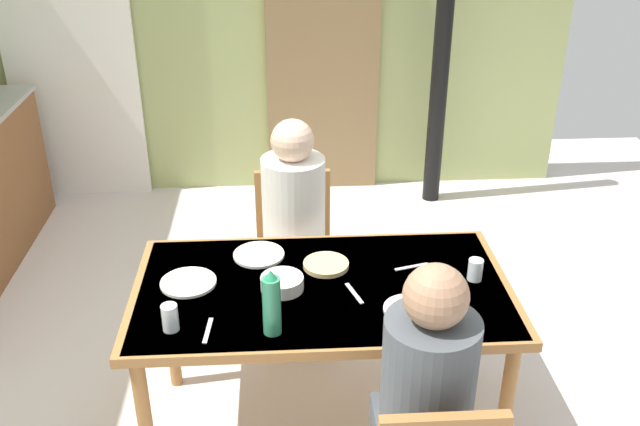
# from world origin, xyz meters

# --- Properties ---
(ground_plane) EXTENTS (6.70, 6.70, 0.00)m
(ground_plane) POSITION_xyz_m (0.00, 0.00, 0.00)
(ground_plane) COLOR silver
(door_wooden) EXTENTS (0.80, 0.05, 2.00)m
(door_wooden) POSITION_xyz_m (0.46, 2.50, 1.00)
(door_wooden) COLOR olive
(door_wooden) RESTS_ON ground_plane
(stove_pipe_column) EXTENTS (0.12, 0.12, 2.77)m
(stove_pipe_column) POSITION_xyz_m (1.24, 2.23, 1.39)
(stove_pipe_column) COLOR black
(stove_pipe_column) RESTS_ON ground_plane
(curtain_panel) EXTENTS (0.90, 0.03, 2.33)m
(curtain_panel) POSITION_xyz_m (-1.29, 2.48, 1.16)
(curtain_panel) COLOR white
(curtain_panel) RESTS_ON ground_plane
(dining_table) EXTENTS (1.50, 0.83, 0.75)m
(dining_table) POSITION_xyz_m (0.29, -0.07, 0.68)
(dining_table) COLOR #A26C38
(dining_table) RESTS_ON ground_plane
(chair_far_diner) EXTENTS (0.40, 0.40, 0.87)m
(chair_far_diner) POSITION_xyz_m (0.20, 0.70, 0.50)
(chair_far_diner) COLOR #A26C38
(chair_far_diner) RESTS_ON ground_plane
(person_near_diner) EXTENTS (0.30, 0.37, 0.77)m
(person_near_diner) POSITION_xyz_m (0.59, -0.70, 0.78)
(person_near_diner) COLOR #464D53
(person_near_diner) RESTS_ON ground_plane
(person_far_diner) EXTENTS (0.30, 0.37, 0.77)m
(person_far_diner) POSITION_xyz_m (0.20, 0.56, 0.78)
(person_far_diner) COLOR silver
(person_far_diner) RESTS_ON ground_plane
(water_bottle_green_near) EXTENTS (0.07, 0.07, 0.26)m
(water_bottle_green_near) POSITION_xyz_m (0.10, -0.36, 0.87)
(water_bottle_green_near) COLOR #358B64
(water_bottle_green_near) RESTS_ON dining_table
(serving_bowl_center) EXTENTS (0.17, 0.17, 0.05)m
(serving_bowl_center) POSITION_xyz_m (0.13, -0.08, 0.78)
(serving_bowl_center) COLOR silver
(serving_bowl_center) RESTS_ON dining_table
(dinner_plate_near_left) EXTENTS (0.20, 0.20, 0.01)m
(dinner_plate_near_left) POSITION_xyz_m (0.61, -0.26, 0.76)
(dinner_plate_near_left) COLOR white
(dinner_plate_near_left) RESTS_ON dining_table
(dinner_plate_near_right) EXTENTS (0.22, 0.22, 0.01)m
(dinner_plate_near_right) POSITION_xyz_m (-0.24, -0.02, 0.76)
(dinner_plate_near_right) COLOR white
(dinner_plate_near_right) RESTS_ON dining_table
(dinner_plate_far_center) EXTENTS (0.22, 0.22, 0.01)m
(dinner_plate_far_center) POSITION_xyz_m (0.04, 0.18, 0.76)
(dinner_plate_far_center) COLOR white
(dinner_plate_far_center) RESTS_ON dining_table
(drinking_glass_by_near_diner) EXTENTS (0.06, 0.06, 0.10)m
(drinking_glass_by_near_diner) POSITION_xyz_m (-0.27, -0.32, 0.80)
(drinking_glass_by_near_diner) COLOR silver
(drinking_glass_by_near_diner) RESTS_ON dining_table
(drinking_glass_by_far_diner) EXTENTS (0.06, 0.06, 0.09)m
(drinking_glass_by_far_diner) POSITION_xyz_m (0.91, -0.06, 0.79)
(drinking_glass_by_far_diner) COLOR silver
(drinking_glass_by_far_diner) RESTS_ON dining_table
(bread_plate_sliced) EXTENTS (0.19, 0.19, 0.02)m
(bread_plate_sliced) POSITION_xyz_m (0.32, 0.08, 0.76)
(bread_plate_sliced) COLOR #DBB77A
(bread_plate_sliced) RESTS_ON dining_table
(cutlery_knife_near) EXTENTS (0.15, 0.06, 0.00)m
(cutlery_knife_near) POSITION_xyz_m (0.67, 0.05, 0.75)
(cutlery_knife_near) COLOR silver
(cutlery_knife_near) RESTS_ON dining_table
(cutlery_fork_near) EXTENTS (0.03, 0.15, 0.00)m
(cutlery_fork_near) POSITION_xyz_m (-0.14, -0.34, 0.75)
(cutlery_fork_near) COLOR silver
(cutlery_fork_near) RESTS_ON dining_table
(cutlery_knife_far) EXTENTS (0.04, 0.15, 0.00)m
(cutlery_knife_far) POSITION_xyz_m (0.82, -0.19, 0.75)
(cutlery_knife_far) COLOR silver
(cutlery_knife_far) RESTS_ON dining_table
(cutlery_fork_far) EXTENTS (0.06, 0.15, 0.00)m
(cutlery_fork_far) POSITION_xyz_m (0.41, -0.13, 0.75)
(cutlery_fork_far) COLOR silver
(cutlery_fork_far) RESTS_ON dining_table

